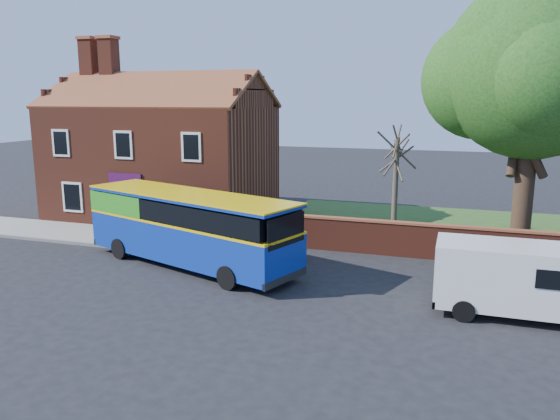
% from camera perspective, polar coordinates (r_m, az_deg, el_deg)
% --- Properties ---
extents(ground, '(120.00, 120.00, 0.00)m').
position_cam_1_polar(ground, '(21.16, -11.01, -8.00)').
color(ground, black).
rests_on(ground, ground).
extents(pavement, '(18.00, 3.50, 0.12)m').
position_cam_1_polar(pavement, '(29.45, -17.46, -2.61)').
color(pavement, gray).
rests_on(pavement, ground).
extents(kerb, '(18.00, 0.15, 0.14)m').
position_cam_1_polar(kerb, '(28.10, -19.53, -3.39)').
color(kerb, slate).
rests_on(kerb, ground).
extents(grass_strip, '(26.00, 12.00, 0.04)m').
position_cam_1_polar(grass_strip, '(31.24, 23.49, -2.32)').
color(grass_strip, '#426B28').
rests_on(grass_strip, ground).
extents(shop_building, '(12.30, 8.13, 10.50)m').
position_cam_1_polar(shop_building, '(33.62, -12.12, 5.20)').
color(shop_building, maroon).
rests_on(shop_building, ground).
extents(boundary_wall, '(22.00, 0.38, 1.60)m').
position_cam_1_polar(boundary_wall, '(25.25, 24.73, -3.72)').
color(boundary_wall, maroon).
rests_on(boundary_wall, ground).
extents(bus, '(10.55, 5.84, 3.13)m').
position_cam_1_polar(bus, '(23.52, -9.97, -1.45)').
color(bus, '#0E2F9B').
rests_on(bus, ground).
extents(van_near, '(5.43, 2.28, 2.38)m').
position_cam_1_polar(van_near, '(19.42, 24.02, -6.46)').
color(van_near, silver).
rests_on(van_near, ground).
extents(large_tree, '(10.08, 7.97, 12.29)m').
position_cam_1_polar(large_tree, '(27.23, 25.19, 12.70)').
color(large_tree, black).
rests_on(large_tree, ground).
extents(bare_tree, '(2.04, 2.43, 5.45)m').
position_cam_1_polar(bare_tree, '(28.35, 11.96, 2.79)').
color(bare_tree, '#4C4238').
rests_on(bare_tree, ground).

